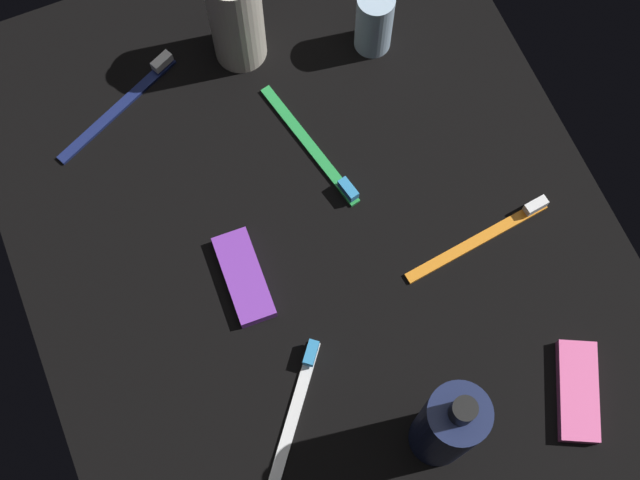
# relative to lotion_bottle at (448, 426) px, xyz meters

# --- Properties ---
(ground_plane) EXTENTS (0.84, 0.64, 0.01)m
(ground_plane) POSITION_rel_lotion_bottle_xyz_m (-0.24, -0.03, -0.09)
(ground_plane) COLOR black
(lotion_bottle) EXTENTS (0.06, 0.06, 0.19)m
(lotion_bottle) POSITION_rel_lotion_bottle_xyz_m (0.00, 0.00, 0.00)
(lotion_bottle) COLOR #161E42
(lotion_bottle) RESTS_ON ground_plane
(bodywash_bottle) EXTENTS (0.06, 0.06, 0.17)m
(bodywash_bottle) POSITION_rel_lotion_bottle_xyz_m (-0.50, -0.02, -0.01)
(bodywash_bottle) COLOR silver
(bodywash_bottle) RESTS_ON ground_plane
(deodorant_stick) EXTENTS (0.04, 0.04, 0.09)m
(deodorant_stick) POSITION_rel_lotion_bottle_xyz_m (-0.45, 0.13, -0.04)
(deodorant_stick) COLOR silver
(deodorant_stick) RESTS_ON ground_plane
(toothbrush_orange) EXTENTS (0.03, 0.18, 0.02)m
(toothbrush_orange) POSITION_rel_lotion_bottle_xyz_m (-0.18, 0.14, -0.08)
(toothbrush_orange) COLOR orange
(toothbrush_orange) RESTS_ON ground_plane
(toothbrush_navy) EXTENTS (0.09, 0.17, 0.02)m
(toothbrush_navy) POSITION_rel_lotion_bottle_xyz_m (-0.49, -0.17, -0.08)
(toothbrush_navy) COLOR navy
(toothbrush_navy) RESTS_ON ground_plane
(toothbrush_white) EXTENTS (0.15, 0.12, 0.02)m
(toothbrush_white) POSITION_rel_lotion_bottle_xyz_m (-0.08, -0.13, -0.08)
(toothbrush_white) COLOR white
(toothbrush_white) RESTS_ON ground_plane
(toothbrush_green) EXTENTS (0.18, 0.05, 0.02)m
(toothbrush_green) POSITION_rel_lotion_bottle_xyz_m (-0.35, 0.01, -0.08)
(toothbrush_green) COLOR green
(toothbrush_green) RESTS_ON ground_plane
(snack_bar_pink) EXTENTS (0.11, 0.08, 0.01)m
(snack_bar_pink) POSITION_rel_lotion_bottle_xyz_m (0.01, 0.15, -0.08)
(snack_bar_pink) COLOR #E55999
(snack_bar_pink) RESTS_ON ground_plane
(snack_bar_purple) EXTENTS (0.11, 0.04, 0.01)m
(snack_bar_purple) POSITION_rel_lotion_bottle_xyz_m (-0.24, -0.12, -0.08)
(snack_bar_purple) COLOR purple
(snack_bar_purple) RESTS_ON ground_plane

